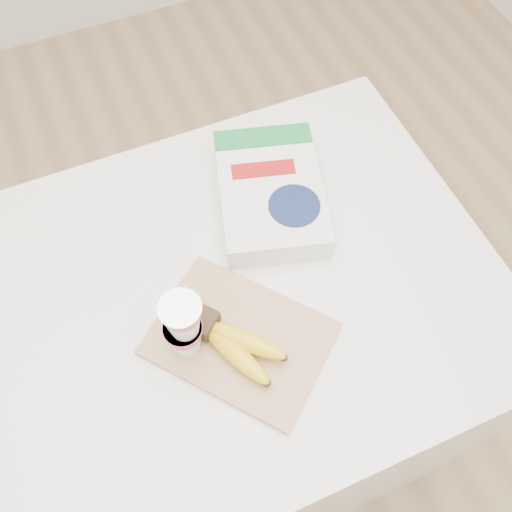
{
  "coord_description": "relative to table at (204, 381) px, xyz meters",
  "views": [
    {
      "loc": [
        -0.05,
        -0.46,
        1.81
      ],
      "look_at": [
        0.15,
        0.02,
        0.92
      ],
      "focal_mm": 40.0,
      "sensor_mm": 36.0,
      "label": 1
    }
  ],
  "objects": [
    {
      "name": "yogurt_stack",
      "position": [
        -0.02,
        -0.08,
        0.54
      ],
      "size": [
        0.07,
        0.07,
        0.16
      ],
      "color": "white",
      "rests_on": "cutting_board"
    },
    {
      "name": "cereal_box",
      "position": [
        0.23,
        0.15,
        0.47
      ],
      "size": [
        0.27,
        0.33,
        0.06
      ],
      "rotation": [
        0.0,
        0.0,
        -0.28
      ],
      "color": "white",
      "rests_on": "table"
    },
    {
      "name": "room",
      "position": [
        0.0,
        0.0,
        0.91
      ],
      "size": [
        4.0,
        4.0,
        4.0
      ],
      "color": "tan",
      "rests_on": "ground"
    },
    {
      "name": "table",
      "position": [
        0.0,
        0.0,
        0.0
      ],
      "size": [
        1.17,
        0.78,
        0.88
      ],
      "primitive_type": "cube",
      "color": "white",
      "rests_on": "ground"
    },
    {
      "name": "cutting_board",
      "position": [
        0.07,
        -0.1,
        0.45
      ],
      "size": [
        0.35,
        0.36,
        0.01
      ],
      "primitive_type": "cube",
      "rotation": [
        0.0,
        0.0,
        0.68
      ],
      "color": "tan",
      "rests_on": "table"
    },
    {
      "name": "bananas",
      "position": [
        0.05,
        -0.12,
        0.47
      ],
      "size": [
        0.15,
        0.18,
        0.05
      ],
      "color": "#382816",
      "rests_on": "cutting_board"
    }
  ]
}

